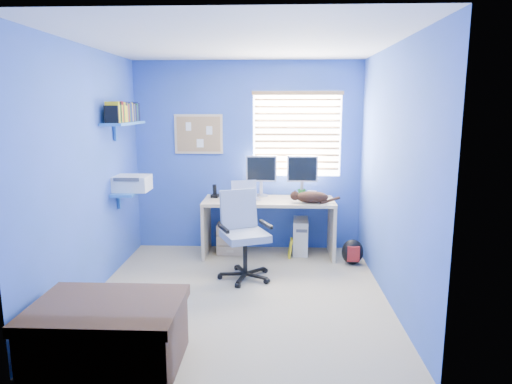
{
  "coord_description": "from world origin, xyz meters",
  "views": [
    {
      "loc": [
        0.36,
        -4.45,
        1.91
      ],
      "look_at": [
        0.15,
        0.65,
        0.95
      ],
      "focal_mm": 32.0,
      "sensor_mm": 36.0,
      "label": 1
    }
  ],
  "objects_px": {
    "cat": "(312,197)",
    "tower_pc": "(301,236)",
    "laptop": "(246,191)",
    "desk": "(269,228)",
    "office_chair": "(244,246)"
  },
  "relations": [
    {
      "from": "desk",
      "to": "tower_pc",
      "type": "relative_size",
      "value": 3.7
    },
    {
      "from": "desk",
      "to": "cat",
      "type": "xyz_separation_m",
      "value": [
        0.54,
        -0.18,
        0.44
      ]
    },
    {
      "from": "desk",
      "to": "tower_pc",
      "type": "bearing_deg",
      "value": 16.77
    },
    {
      "from": "cat",
      "to": "laptop",
      "type": "bearing_deg",
      "value": 173.78
    },
    {
      "from": "desk",
      "to": "cat",
      "type": "bearing_deg",
      "value": -18.46
    },
    {
      "from": "laptop",
      "to": "cat",
      "type": "bearing_deg",
      "value": -26.96
    },
    {
      "from": "desk",
      "to": "office_chair",
      "type": "distance_m",
      "value": 0.84
    },
    {
      "from": "cat",
      "to": "office_chair",
      "type": "distance_m",
      "value": 1.11
    },
    {
      "from": "tower_pc",
      "to": "office_chair",
      "type": "bearing_deg",
      "value": -123.84
    },
    {
      "from": "cat",
      "to": "tower_pc",
      "type": "distance_m",
      "value": 0.67
    },
    {
      "from": "office_chair",
      "to": "laptop",
      "type": "bearing_deg",
      "value": 91.51
    },
    {
      "from": "desk",
      "to": "tower_pc",
      "type": "distance_m",
      "value": 0.46
    },
    {
      "from": "desk",
      "to": "office_chair",
      "type": "relative_size",
      "value": 1.7
    },
    {
      "from": "cat",
      "to": "tower_pc",
      "type": "height_order",
      "value": "cat"
    },
    {
      "from": "office_chair",
      "to": "tower_pc",
      "type": "bearing_deg",
      "value": 53.0
    }
  ]
}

